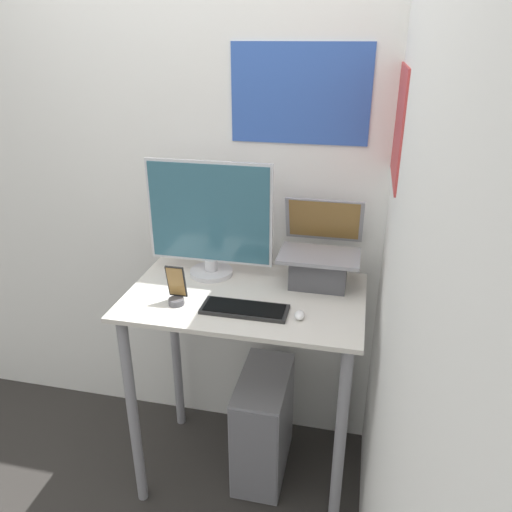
{
  "coord_description": "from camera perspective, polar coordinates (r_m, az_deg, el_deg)",
  "views": [
    {
      "loc": [
        0.44,
        -1.48,
        1.99
      ],
      "look_at": [
        0.05,
        0.31,
        1.18
      ],
      "focal_mm": 35.0,
      "sensor_mm": 36.0,
      "label": 1
    }
  ],
  "objects": [
    {
      "name": "wall_side_right",
      "position": [
        1.64,
        16.1,
        -2.02
      ],
      "size": [
        0.06,
        6.0,
        2.6
      ],
      "color": "white",
      "rests_on": "ground_plane"
    },
    {
      "name": "wall_back",
      "position": [
        2.33,
        1.01,
        6.71
      ],
      "size": [
        6.0,
        0.06,
        2.6
      ],
      "color": "white",
      "rests_on": "ground_plane"
    },
    {
      "name": "keyboard",
      "position": [
        1.97,
        -1.3,
        -6.08
      ],
      "size": [
        0.34,
        0.13,
        0.02
      ],
      "color": "black",
      "rests_on": "desk"
    },
    {
      "name": "computer_tower",
      "position": [
        2.55,
        0.84,
        -18.61
      ],
      "size": [
        0.23,
        0.46,
        0.54
      ],
      "color": "gray",
      "rests_on": "ground_plane"
    },
    {
      "name": "laptop",
      "position": [
        2.15,
        7.25,
        -0.68
      ],
      "size": [
        0.34,
        0.29,
        0.35
      ],
      "color": "#4C4C51",
      "rests_on": "desk"
    },
    {
      "name": "monitor",
      "position": [
        2.18,
        -5.33,
        3.89
      ],
      "size": [
        0.56,
        0.19,
        0.52
      ],
      "color": "silver",
      "rests_on": "desk"
    },
    {
      "name": "mouse",
      "position": [
        1.93,
        5.0,
        -6.74
      ],
      "size": [
        0.04,
        0.06,
        0.03
      ],
      "color": "white",
      "rests_on": "desk"
    },
    {
      "name": "desk",
      "position": [
        2.2,
        -1.18,
        -9.27
      ],
      "size": [
        0.99,
        0.62,
        1.0
      ],
      "color": "beige",
      "rests_on": "ground_plane"
    },
    {
      "name": "cell_phone",
      "position": [
        2.02,
        -9.1,
        -4.01
      ],
      "size": [
        0.08,
        0.07,
        0.17
      ],
      "color": "#4C4C51",
      "rests_on": "desk"
    }
  ]
}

